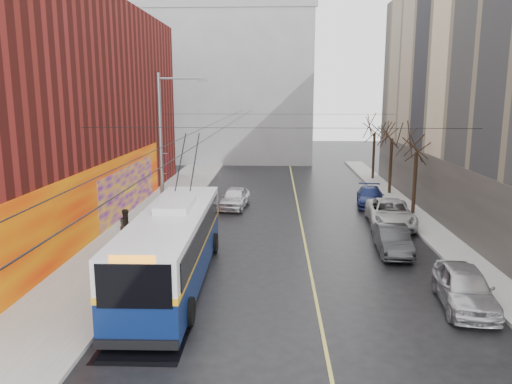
{
  "coord_description": "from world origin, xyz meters",
  "views": [
    {
      "loc": [
        -0.13,
        -16.52,
        7.88
      ],
      "look_at": [
        -1.08,
        7.63,
        3.14
      ],
      "focal_mm": 35.0,
      "sensor_mm": 36.0,
      "label": 1
    }
  ],
  "objects_px": {
    "tree_mid": "(393,129)",
    "tree_near": "(417,140)",
    "trolleybus": "(173,245)",
    "parked_car_c": "(390,213)",
    "pedestrian_a": "(147,223)",
    "streetlight_pole": "(164,152)",
    "parked_car_b": "(393,240)",
    "parked_car_d": "(370,197)",
    "pedestrian_b": "(127,227)",
    "parked_car_a": "(464,287)",
    "tree_far": "(375,125)",
    "following_car": "(235,198)"
  },
  "relations": [
    {
      "from": "tree_mid",
      "to": "trolleybus",
      "type": "height_order",
      "value": "tree_mid"
    },
    {
      "from": "pedestrian_b",
      "to": "following_car",
      "type": "bearing_deg",
      "value": 18.48
    },
    {
      "from": "streetlight_pole",
      "to": "tree_far",
      "type": "distance_m",
      "value": 25.09
    },
    {
      "from": "tree_mid",
      "to": "pedestrian_a",
      "type": "bearing_deg",
      "value": -140.65
    },
    {
      "from": "tree_far",
      "to": "pedestrian_a",
      "type": "bearing_deg",
      "value": -128.59
    },
    {
      "from": "parked_car_c",
      "to": "trolleybus",
      "type": "bearing_deg",
      "value": -134.52
    },
    {
      "from": "following_car",
      "to": "tree_mid",
      "type": "bearing_deg",
      "value": 30.43
    },
    {
      "from": "trolleybus",
      "to": "parked_car_b",
      "type": "distance_m",
      "value": 11.15
    },
    {
      "from": "parked_car_b",
      "to": "parked_car_c",
      "type": "bearing_deg",
      "value": 82.0
    },
    {
      "from": "tree_near",
      "to": "pedestrian_a",
      "type": "xyz_separation_m",
      "value": [
        -16.17,
        -6.26,
        -4.03
      ]
    },
    {
      "from": "tree_far",
      "to": "tree_near",
      "type": "bearing_deg",
      "value": -90.0
    },
    {
      "from": "parked_car_a",
      "to": "pedestrian_b",
      "type": "xyz_separation_m",
      "value": [
        -14.86,
        6.95,
        0.32
      ]
    },
    {
      "from": "parked_car_a",
      "to": "parked_car_d",
      "type": "height_order",
      "value": "parked_car_a"
    },
    {
      "from": "streetlight_pole",
      "to": "following_car",
      "type": "bearing_deg",
      "value": 67.89
    },
    {
      "from": "streetlight_pole",
      "to": "parked_car_d",
      "type": "bearing_deg",
      "value": 34.61
    },
    {
      "from": "pedestrian_b",
      "to": "pedestrian_a",
      "type": "bearing_deg",
      "value": 18.98
    },
    {
      "from": "streetlight_pole",
      "to": "parked_car_b",
      "type": "height_order",
      "value": "streetlight_pole"
    },
    {
      "from": "tree_near",
      "to": "trolleybus",
      "type": "bearing_deg",
      "value": -137.08
    },
    {
      "from": "tree_far",
      "to": "following_car",
      "type": "bearing_deg",
      "value": -134.42
    },
    {
      "from": "streetlight_pole",
      "to": "parked_car_d",
      "type": "distance_m",
      "value": 16.17
    },
    {
      "from": "tree_far",
      "to": "pedestrian_b",
      "type": "height_order",
      "value": "tree_far"
    },
    {
      "from": "streetlight_pole",
      "to": "trolleybus",
      "type": "bearing_deg",
      "value": -75.3
    },
    {
      "from": "tree_near",
      "to": "trolleybus",
      "type": "height_order",
      "value": "tree_near"
    },
    {
      "from": "tree_near",
      "to": "pedestrian_b",
      "type": "height_order",
      "value": "tree_near"
    },
    {
      "from": "trolleybus",
      "to": "pedestrian_b",
      "type": "bearing_deg",
      "value": 124.35
    },
    {
      "from": "parked_car_b",
      "to": "parked_car_d",
      "type": "relative_size",
      "value": 0.93
    },
    {
      "from": "pedestrian_a",
      "to": "pedestrian_b",
      "type": "relative_size",
      "value": 0.85
    },
    {
      "from": "trolleybus",
      "to": "parked_car_c",
      "type": "bearing_deg",
      "value": 40.0
    },
    {
      "from": "parked_car_d",
      "to": "streetlight_pole",
      "type": "bearing_deg",
      "value": -137.73
    },
    {
      "from": "streetlight_pole",
      "to": "pedestrian_a",
      "type": "height_order",
      "value": "streetlight_pole"
    },
    {
      "from": "streetlight_pole",
      "to": "tree_far",
      "type": "relative_size",
      "value": 1.37
    },
    {
      "from": "streetlight_pole",
      "to": "pedestrian_b",
      "type": "bearing_deg",
      "value": -136.66
    },
    {
      "from": "trolleybus",
      "to": "streetlight_pole",
      "type": "bearing_deg",
      "value": 103.9
    },
    {
      "from": "tree_near",
      "to": "parked_car_b",
      "type": "distance_m",
      "value": 9.76
    },
    {
      "from": "tree_far",
      "to": "parked_car_b",
      "type": "height_order",
      "value": "tree_far"
    },
    {
      "from": "parked_car_a",
      "to": "parked_car_c",
      "type": "relative_size",
      "value": 0.8
    },
    {
      "from": "tree_far",
      "to": "pedestrian_a",
      "type": "height_order",
      "value": "tree_far"
    },
    {
      "from": "tree_far",
      "to": "parked_car_a",
      "type": "relative_size",
      "value": 1.45
    },
    {
      "from": "tree_near",
      "to": "streetlight_pole",
      "type": "bearing_deg",
      "value": -158.38
    },
    {
      "from": "tree_far",
      "to": "parked_car_b",
      "type": "bearing_deg",
      "value": -98.22
    },
    {
      "from": "tree_near",
      "to": "following_car",
      "type": "bearing_deg",
      "value": 171.58
    },
    {
      "from": "parked_car_d",
      "to": "trolleybus",
      "type": "bearing_deg",
      "value": -118.31
    },
    {
      "from": "tree_near",
      "to": "pedestrian_b",
      "type": "xyz_separation_m",
      "value": [
        -16.86,
        -7.63,
        -3.88
      ]
    },
    {
      "from": "pedestrian_a",
      "to": "tree_near",
      "type": "bearing_deg",
      "value": -87.58
    },
    {
      "from": "tree_mid",
      "to": "parked_car_d",
      "type": "relative_size",
      "value": 1.46
    },
    {
      "from": "parked_car_c",
      "to": "pedestrian_a",
      "type": "distance_m",
      "value": 14.48
    },
    {
      "from": "tree_mid",
      "to": "tree_far",
      "type": "bearing_deg",
      "value": 90.0
    },
    {
      "from": "tree_mid",
      "to": "tree_near",
      "type": "bearing_deg",
      "value": -90.0
    },
    {
      "from": "pedestrian_b",
      "to": "tree_near",
      "type": "bearing_deg",
      "value": -19.74
    },
    {
      "from": "tree_far",
      "to": "parked_car_c",
      "type": "distance_m",
      "value": 17.42
    }
  ]
}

